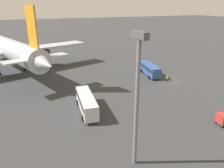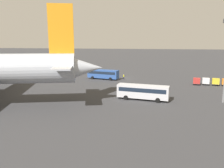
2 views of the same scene
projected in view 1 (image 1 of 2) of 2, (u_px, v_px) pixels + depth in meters
name	position (u px, v px, depth m)	size (l,w,h in m)	color
ground_plane	(173.00, 81.00, 59.45)	(600.00, 600.00, 0.00)	#38383A
airplane	(7.00, 48.00, 65.09)	(56.27, 48.82, 19.48)	#B2B7C1
shuttle_bus_near	(150.00, 69.00, 63.72)	(10.99, 4.76, 3.22)	#2D5199
shuttle_bus_far	(86.00, 102.00, 41.93)	(11.36, 3.97, 3.25)	silver
worker_person	(167.00, 79.00, 58.59)	(0.38, 0.38, 1.74)	#1E1E2D
cargo_cart_red	(223.00, 119.00, 37.26)	(2.25, 1.99, 2.06)	#38383D
light_pole	(137.00, 89.00, 25.12)	(2.80, 0.70, 16.93)	slate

